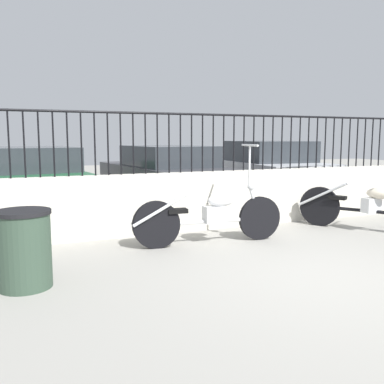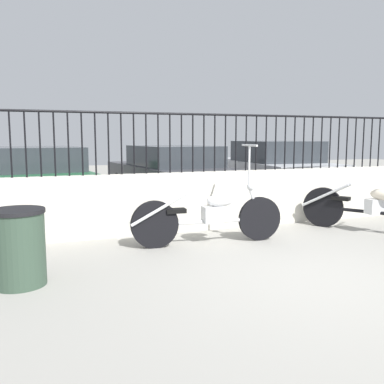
% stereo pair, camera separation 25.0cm
% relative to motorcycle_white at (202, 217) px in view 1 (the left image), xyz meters
% --- Properties ---
extents(ground_plane, '(40.00, 40.00, 0.00)m').
position_rel_motorcycle_white_xyz_m(ground_plane, '(0.71, -1.82, -0.40)').
color(ground_plane, gray).
extents(low_wall, '(9.69, 0.18, 0.96)m').
position_rel_motorcycle_white_xyz_m(low_wall, '(0.71, 0.92, 0.08)').
color(low_wall, beige).
rests_on(low_wall, ground_plane).
extents(fence_railing, '(9.69, 0.04, 0.95)m').
position_rel_motorcycle_white_xyz_m(fence_railing, '(0.71, 0.92, 1.18)').
color(fence_railing, black).
rests_on(fence_railing, low_wall).
extents(motorcycle_white, '(2.25, 0.52, 1.43)m').
position_rel_motorcycle_white_xyz_m(motorcycle_white, '(0.00, 0.00, 0.00)').
color(motorcycle_white, black).
rests_on(motorcycle_white, ground_plane).
extents(motorcycle_black, '(1.29, 1.99, 1.31)m').
position_rel_motorcycle_white_xyz_m(motorcycle_black, '(2.77, -0.20, 0.02)').
color(motorcycle_black, black).
rests_on(motorcycle_black, ground_plane).
extents(trash_bin, '(0.56, 0.56, 0.80)m').
position_rel_motorcycle_white_xyz_m(trash_bin, '(-2.40, -0.90, 0.00)').
color(trash_bin, '#334738').
rests_on(trash_bin, ground_plane).
extents(car_green, '(2.16, 4.36, 1.33)m').
position_rel_motorcycle_white_xyz_m(car_green, '(-2.07, 3.94, 0.27)').
color(car_green, black).
rests_on(car_green, ground_plane).
extents(car_dark_grey, '(2.13, 4.53, 1.33)m').
position_rel_motorcycle_white_xyz_m(car_dark_grey, '(0.81, 3.81, 0.28)').
color(car_dark_grey, black).
rests_on(car_dark_grey, ground_plane).
extents(car_silver, '(2.11, 4.37, 1.43)m').
position_rel_motorcycle_white_xyz_m(car_silver, '(3.59, 3.91, 0.32)').
color(car_silver, black).
rests_on(car_silver, ground_plane).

